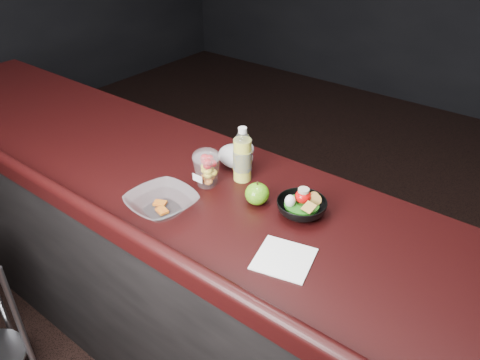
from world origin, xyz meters
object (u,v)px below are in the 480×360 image
at_px(green_apple, 257,194).
at_px(fruit_cup, 207,167).
at_px(snack_bowl, 301,206).
at_px(takeout_bowl, 162,203).
at_px(lemonade_bottle, 242,158).

bearing_deg(green_apple, fruit_cup, -175.87).
distance_m(fruit_cup, green_apple, 0.21).
bearing_deg(fruit_cup, green_apple, 4.13).
xyz_separation_m(fruit_cup, snack_bowl, (0.36, 0.05, -0.04)).
relative_size(green_apple, takeout_bowl, 0.34).
bearing_deg(green_apple, snack_bowl, 14.82).
xyz_separation_m(fruit_cup, green_apple, (0.21, 0.02, -0.03)).
bearing_deg(green_apple, takeout_bowl, -135.06).
xyz_separation_m(lemonade_bottle, green_apple, (0.13, -0.09, -0.05)).
distance_m(lemonade_bottle, fruit_cup, 0.13).
height_order(fruit_cup, green_apple, fruit_cup).
height_order(lemonade_bottle, green_apple, lemonade_bottle).
height_order(snack_bowl, takeout_bowl, snack_bowl).
bearing_deg(snack_bowl, takeout_bowl, -144.79).
bearing_deg(fruit_cup, lemonade_bottle, 54.11).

